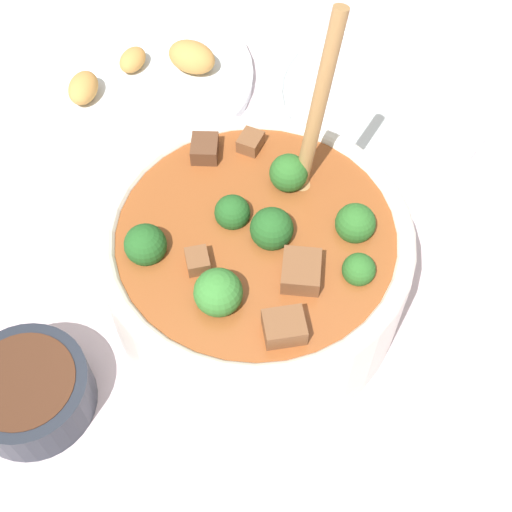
# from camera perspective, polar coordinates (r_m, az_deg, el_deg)

# --- Properties ---
(ground_plane) EXTENTS (4.00, 4.00, 0.00)m
(ground_plane) POSITION_cam_1_polar(r_m,az_deg,el_deg) (0.65, 0.00, -3.42)
(ground_plane) COLOR silver
(stew_bowl) EXTENTS (0.25, 0.25, 0.26)m
(stew_bowl) POSITION_cam_1_polar(r_m,az_deg,el_deg) (0.60, 0.02, -0.37)
(stew_bowl) COLOR white
(stew_bowl) RESTS_ON ground_plane
(condiment_bowl) EXTENTS (0.10, 0.10, 0.05)m
(condiment_bowl) POSITION_cam_1_polar(r_m,az_deg,el_deg) (0.62, -17.74, -10.20)
(condiment_bowl) COLOR #232833
(condiment_bowl) RESTS_ON ground_plane
(empty_plate) EXTENTS (0.25, 0.25, 0.02)m
(empty_plate) POSITION_cam_1_polar(r_m,az_deg,el_deg) (0.81, 9.92, 12.59)
(empty_plate) COLOR white
(empty_plate) RESTS_ON ground_plane
(food_plate) EXTENTS (0.26, 0.26, 0.05)m
(food_plate) POSITION_cam_1_polar(r_m,az_deg,el_deg) (0.83, -9.18, 14.11)
(food_plate) COLOR white
(food_plate) RESTS_ON ground_plane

